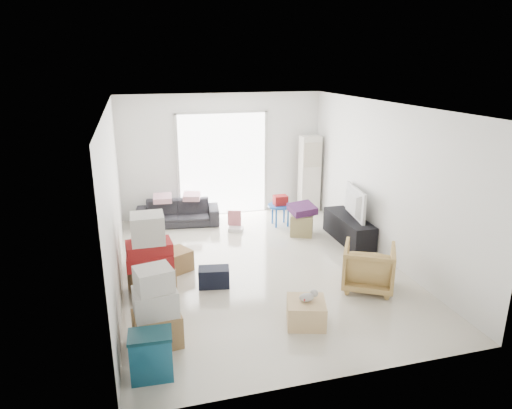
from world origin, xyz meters
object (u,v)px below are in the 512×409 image
object	(u,v)px
television	(350,214)
tv_console	(349,229)
sofa	(177,209)
armchair	(369,265)
storage_bins	(151,355)
kids_table	(280,204)
ottoman	(302,224)
wood_crate	(306,312)
ac_tower	(309,174)

from	to	relation	value
television	tv_console	bearing A→B (deg)	0.00
television	sofa	size ratio (longest dim) A/B	0.58
tv_console	television	distance (m)	0.31
television	armchair	xyz separation A→B (m)	(-0.59, -1.85, -0.17)
television	storage_bins	xyz separation A→B (m)	(-3.90, -3.10, -0.28)
kids_table	ottoman	bearing A→B (deg)	-69.26
sofa	armchair	distance (m)	4.45
tv_console	kids_table	distance (m)	1.58
sofa	armchair	bearing A→B (deg)	-48.39
kids_table	wood_crate	distance (m)	3.85
kids_table	television	bearing A→B (deg)	-50.08
ac_tower	tv_console	size ratio (longest dim) A/B	1.20
television	kids_table	world-z (taller)	kids_table
storage_bins	television	bearing A→B (deg)	38.49
ac_tower	tv_console	xyz separation A→B (m)	(0.05, -1.98, -0.63)
ac_tower	ottoman	size ratio (longest dim) A/B	4.05
television	sofa	bearing A→B (deg)	67.95
ottoman	kids_table	xyz separation A→B (m)	(-0.24, 0.64, 0.25)
ottoman	armchair	bearing A→B (deg)	-85.97
tv_console	storage_bins	distance (m)	4.98
sofa	kids_table	bearing A→B (deg)	-9.46
armchair	ac_tower	bearing A→B (deg)	-67.87
ottoman	television	bearing A→B (deg)	-36.10
wood_crate	television	bearing A→B (deg)	53.65
armchair	ottoman	size ratio (longest dim) A/B	1.77
tv_console	armchair	size ratio (longest dim) A/B	1.90
television	ottoman	size ratio (longest dim) A/B	2.34
ac_tower	television	distance (m)	2.01
storage_bins	tv_console	bearing A→B (deg)	38.49
ottoman	kids_table	size ratio (longest dim) A/B	0.66
sofa	storage_bins	world-z (taller)	sofa
armchair	wood_crate	size ratio (longest dim) A/B	1.54
ac_tower	wood_crate	world-z (taller)	ac_tower
storage_bins	wood_crate	bearing A→B (deg)	15.35
armchair	storage_bins	xyz separation A→B (m)	(-3.31, -1.25, -0.11)
armchair	sofa	bearing A→B (deg)	-25.56
armchair	storage_bins	distance (m)	3.54
ac_tower	kids_table	xyz separation A→B (m)	(-0.95, -0.78, -0.41)
tv_console	kids_table	xyz separation A→B (m)	(-1.00, 1.20, 0.23)
television	armchair	size ratio (longest dim) A/B	1.32
armchair	kids_table	distance (m)	3.07
tv_console	television	bearing A→B (deg)	0.00
armchair	storage_bins	size ratio (longest dim) A/B	1.41
television	ac_tower	bearing A→B (deg)	9.96
television	wood_crate	world-z (taller)	television
tv_console	ac_tower	bearing A→B (deg)	91.45
television	wood_crate	bearing A→B (deg)	152.17
ac_tower	armchair	size ratio (longest dim) A/B	2.28
tv_console	wood_crate	bearing A→B (deg)	-126.35
armchair	kids_table	xyz separation A→B (m)	(-0.41, 3.04, 0.09)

